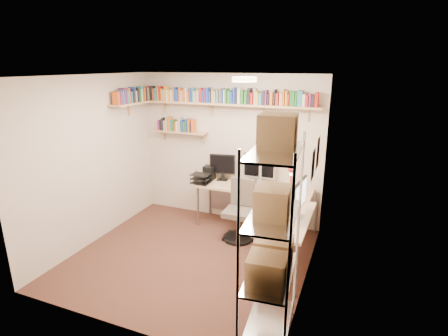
% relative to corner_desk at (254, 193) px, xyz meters
% --- Properties ---
extents(ground, '(3.20, 3.20, 0.00)m').
position_rel_corner_desk_xyz_m(ground, '(-0.62, -0.97, -0.72)').
color(ground, '#41251C').
rests_on(ground, ground).
extents(room_shell, '(3.24, 3.04, 2.52)m').
position_rel_corner_desk_xyz_m(room_shell, '(-0.62, -0.97, 0.83)').
color(room_shell, beige).
rests_on(room_shell, ground).
extents(wall_shelves, '(3.12, 1.09, 0.79)m').
position_rel_corner_desk_xyz_m(wall_shelves, '(-1.04, 0.33, 1.31)').
color(wall_shelves, tan).
rests_on(wall_shelves, ground).
extents(corner_desk, '(2.05, 1.90, 1.26)m').
position_rel_corner_desk_xyz_m(corner_desk, '(0.00, 0.00, 0.00)').
color(corner_desk, '#D4B689').
rests_on(corner_desk, ground).
extents(office_chair, '(0.49, 0.51, 0.94)m').
position_rel_corner_desk_xyz_m(office_chair, '(-0.17, -0.17, -0.32)').
color(office_chair, black).
rests_on(office_chair, ground).
extents(wire_rack, '(0.51, 0.92, 2.23)m').
position_rel_corner_desk_xyz_m(wire_rack, '(0.80, -2.06, 0.54)').
color(wire_rack, silver).
rests_on(wire_rack, ground).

